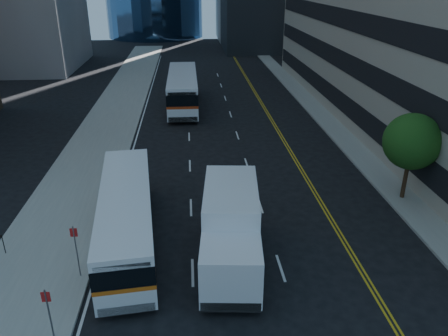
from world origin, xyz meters
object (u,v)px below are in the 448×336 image
street_tree (412,142)px  bus_front (127,215)px  bus_rear (183,89)px

street_tree → bus_front: bearing=-167.9°
street_tree → bus_rear: 24.94m
bus_front → bus_rear: size_ratio=0.87×
bus_rear → street_tree: bearing=-58.5°
street_tree → bus_front: size_ratio=0.46×
street_tree → bus_rear: (-13.00, 21.20, -1.84)m
street_tree → bus_front: (-15.60, -3.33, -2.10)m
street_tree → bus_rear: size_ratio=0.40×
bus_rear → bus_front: bearing=-96.1°
street_tree → bus_rear: street_tree is taller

